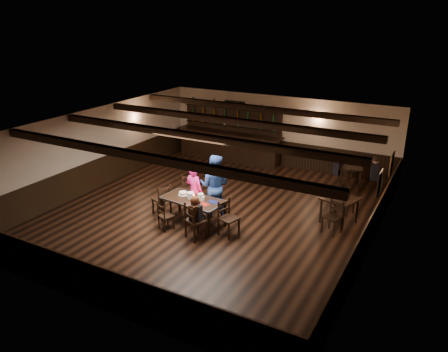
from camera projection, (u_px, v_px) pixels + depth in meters
The scene contains 25 objects.
ground at pixel (214, 213), 12.98m from camera, with size 10.00×10.00×0.00m, color black.
room_shell at pixel (215, 157), 12.40m from camera, with size 9.02×10.02×2.71m.
dining_table at pixel (193, 201), 12.09m from camera, with size 1.85×1.07×0.75m.
chair_near_left at pixel (164, 214), 11.83m from camera, with size 0.46×0.45×0.78m.
chair_near_right at pixel (193, 219), 11.28m from camera, with size 0.61×0.60×1.01m.
chair_end_left at pixel (163, 197), 12.67m from camera, with size 0.56×0.57×0.96m.
chair_end_right at pixel (226, 215), 11.53m from camera, with size 0.55×0.56×0.98m.
chair_far_pushed at pixel (189, 186), 13.57m from camera, with size 0.57×0.57×0.89m.
woman_pink at pixel (194, 191), 12.52m from camera, with size 0.57×0.37×1.56m, color #FF2EA0.
man_blue at pixel (214, 186), 12.50m from camera, with size 0.91×0.71×1.86m, color navy.
seated_person at pixel (195, 210), 11.24m from camera, with size 0.32×0.48×0.77m.
cake at pixel (183, 193), 12.34m from camera, with size 0.28×0.28×0.09m.
plate_stack_a at pixel (191, 195), 12.07m from camera, with size 0.20×0.20×0.18m, color white.
plate_stack_b at pixel (201, 197), 12.00m from camera, with size 0.15×0.15×0.18m, color white.
tea_light at pixel (196, 197), 12.11m from camera, with size 0.04×0.04×0.06m.
salt_shaker at pixel (202, 201), 11.82m from camera, with size 0.04×0.04×0.10m, color silver.
pepper_shaker at pixel (201, 202), 11.75m from camera, with size 0.04×0.04×0.09m, color #A5A8AD.
drink_glass at pixel (203, 199), 11.94m from camera, with size 0.08×0.08×0.12m, color silver.
menu_red at pixel (204, 204), 11.75m from camera, with size 0.28×0.20×0.00m, color maroon.
menu_blue at pixel (214, 202), 11.88m from camera, with size 0.29×0.20×0.00m, color #0D1241.
bar_counter at pixel (230, 142), 17.49m from camera, with size 4.41×0.70×2.20m.
back_table_a at pixel (340, 201), 12.16m from camera, with size 1.09×1.09×0.75m.
back_table_b at pixel (351, 169), 14.68m from camera, with size 0.93×0.93×0.75m.
bg_patron_left at pixel (338, 164), 14.65m from camera, with size 0.27×0.38×0.73m.
bg_patron_right at pixel (375, 168), 14.19m from camera, with size 0.32×0.42×0.78m.
Camera 1 is at (5.90, -10.19, 5.58)m, focal length 35.00 mm.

